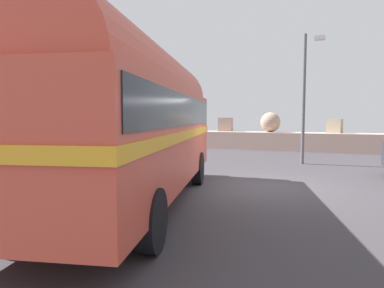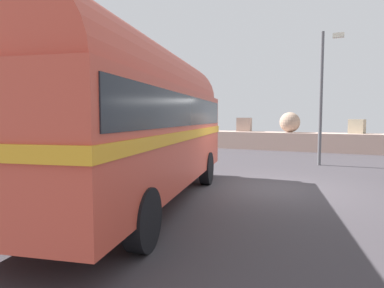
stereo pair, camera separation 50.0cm
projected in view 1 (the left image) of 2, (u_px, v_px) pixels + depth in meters
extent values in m
cube|color=#3B363B|center=(262.00, 187.00, 9.71)|extent=(32.00, 26.00, 0.02)
cube|color=tan|center=(300.00, 142.00, 20.52)|extent=(31.36, 1.80, 1.10)
sphere|color=#C6A08F|center=(121.00, 122.00, 25.56)|extent=(1.18, 1.18, 1.18)
sphere|color=#A98C95|center=(169.00, 122.00, 24.40)|extent=(1.13, 1.13, 1.13)
cube|color=tan|center=(226.00, 124.00, 22.79)|extent=(1.00, 0.94, 0.90)
sphere|color=tan|center=(270.00, 122.00, 21.22)|extent=(1.24, 1.24, 1.24)
cube|color=tan|center=(335.00, 126.00, 19.92)|extent=(0.93, 0.76, 0.81)
cylinder|color=black|center=(127.00, 167.00, 10.39)|extent=(0.51, 1.00, 0.96)
cylinder|color=black|center=(198.00, 168.00, 10.07)|extent=(0.51, 1.00, 0.96)
cylinder|color=black|center=(13.00, 214.00, 5.26)|extent=(0.51, 1.00, 0.96)
cylinder|color=black|center=(151.00, 221.00, 4.93)|extent=(0.51, 1.00, 0.96)
cube|color=#C94836|center=(134.00, 137.00, 7.58)|extent=(4.39, 8.73, 2.10)
cylinder|color=#C94836|center=(133.00, 89.00, 7.50)|extent=(4.12, 8.36, 2.20)
cube|color=gold|center=(134.00, 134.00, 7.57)|extent=(4.46, 8.83, 0.20)
cube|color=black|center=(134.00, 111.00, 7.53)|extent=(4.34, 8.42, 0.64)
cube|color=silver|center=(173.00, 155.00, 11.86)|extent=(2.25, 0.72, 0.28)
cylinder|color=#5B5B60|center=(304.00, 100.00, 14.35)|extent=(0.14, 0.14, 5.50)
cube|color=beige|center=(320.00, 38.00, 14.43)|extent=(0.44, 0.24, 0.18)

